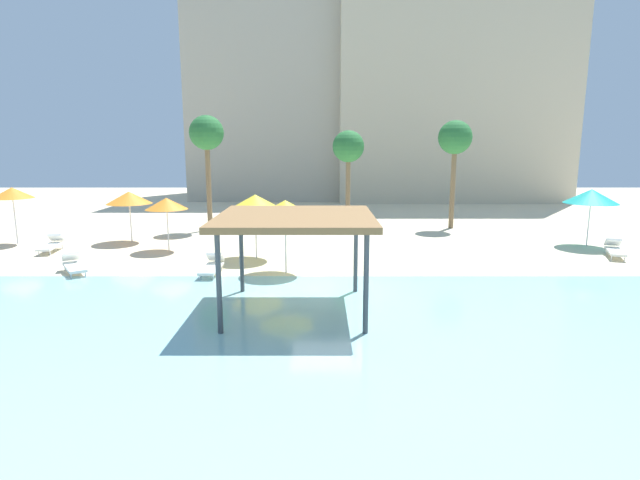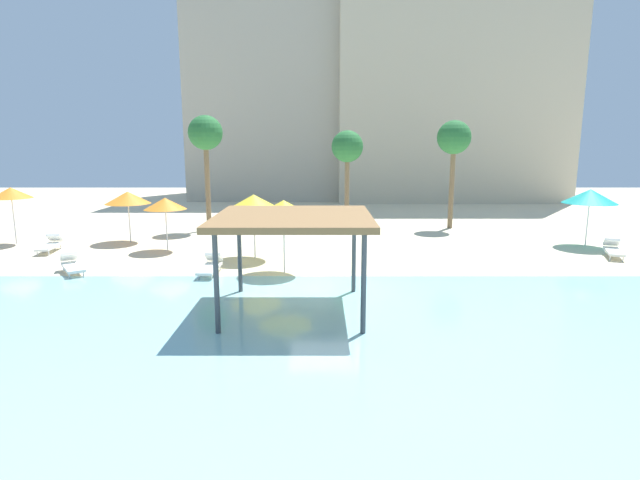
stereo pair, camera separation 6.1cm
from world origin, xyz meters
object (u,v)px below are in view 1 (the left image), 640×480
object	(u,v)px
lounge_chair_0	(213,266)
palm_tree_2	(349,148)
shade_pavilion	(296,221)
beach_umbrella_orange_0	(130,198)
lounge_chair_1	(53,244)
palm_tree_1	(207,136)
palm_tree_0	(456,140)
beach_umbrella_orange_2	(167,204)
beach_umbrella_yellow_3	(256,202)
beach_umbrella_orange_6	(13,193)
beach_umbrella_teal_5	(592,196)
lounge_chair_2	(74,265)
beach_umbrella_yellow_1	(286,208)
lounge_chair_3	(616,249)

from	to	relation	value
lounge_chair_0	palm_tree_2	distance (m)	14.19
shade_pavilion	beach_umbrella_orange_0	bearing A→B (deg)	129.49
lounge_chair_1	palm_tree_1	distance (m)	9.73
palm_tree_0	palm_tree_2	distance (m)	6.18
shade_pavilion	beach_umbrella_orange_2	distance (m)	10.62
palm_tree_0	palm_tree_1	bearing A→B (deg)	-177.48
beach_umbrella_yellow_3	palm_tree_1	size ratio (longest dim) A/B	0.43
beach_umbrella_orange_0	palm_tree_0	world-z (taller)	palm_tree_0
shade_pavilion	lounge_chair_1	distance (m)	14.40
beach_umbrella_orange_6	palm_tree_1	xyz separation A→B (m)	(8.59, 4.10, 2.78)
beach_umbrella_teal_5	palm_tree_1	distance (m)	19.86
shade_pavilion	lounge_chair_2	xyz separation A→B (m)	(-8.64, 4.38, -2.35)
beach_umbrella_yellow_1	lounge_chair_1	xyz separation A→B (m)	(-10.94, 3.85, -2.15)
beach_umbrella_yellow_1	palm_tree_2	distance (m)	12.56
palm_tree_2	lounge_chair_2	bearing A→B (deg)	-132.38
beach_umbrella_yellow_3	palm_tree_0	distance (m)	13.27
beach_umbrella_orange_6	lounge_chair_2	world-z (taller)	beach_umbrella_orange_6
beach_umbrella_orange_6	palm_tree_1	bearing A→B (deg)	25.53
beach_umbrella_orange_6	lounge_chair_1	xyz separation A→B (m)	(2.63, -1.78, -2.17)
palm_tree_2	beach_umbrella_orange_2	bearing A→B (deg)	-137.59
beach_umbrella_orange_2	lounge_chair_0	world-z (taller)	beach_umbrella_orange_2
beach_umbrella_yellow_1	beach_umbrella_orange_6	bearing A→B (deg)	157.47
beach_umbrella_yellow_1	beach_umbrella_yellow_3	size ratio (longest dim) A/B	1.01
beach_umbrella_orange_2	beach_umbrella_yellow_3	distance (m)	4.54
beach_umbrella_orange_2	beach_umbrella_orange_0	bearing A→B (deg)	140.24
palm_tree_1	shade_pavilion	bearing A→B (deg)	-68.58
beach_umbrella_yellow_3	beach_umbrella_orange_0	bearing A→B (deg)	151.37
palm_tree_1	palm_tree_2	world-z (taller)	palm_tree_1
lounge_chair_2	lounge_chair_1	bearing A→B (deg)	-177.99
lounge_chair_0	lounge_chair_1	size ratio (longest dim) A/B	0.98
lounge_chair_0	palm_tree_2	world-z (taller)	palm_tree_2
beach_umbrella_orange_2	lounge_chair_1	bearing A→B (deg)	-177.28
beach_umbrella_orange_2	palm_tree_1	bearing A→B (deg)	82.87
beach_umbrella_yellow_3	lounge_chair_0	xyz separation A→B (m)	(-1.32, -2.73, -2.09)
lounge_chair_1	lounge_chair_3	bearing A→B (deg)	80.09
lounge_chair_1	beach_umbrella_orange_0	bearing A→B (deg)	122.02
beach_umbrella_orange_2	beach_umbrella_yellow_3	bearing A→B (deg)	-20.80
lounge_chair_0	palm_tree_1	bearing A→B (deg)	-166.19
lounge_chair_3	palm_tree_1	world-z (taller)	palm_tree_1
beach_umbrella_teal_5	lounge_chair_0	bearing A→B (deg)	-162.37
lounge_chair_2	lounge_chair_3	bearing A→B (deg)	62.90
beach_umbrella_yellow_1	lounge_chair_3	size ratio (longest dim) A/B	1.40
beach_umbrella_orange_0	lounge_chair_3	distance (m)	22.58
lounge_chair_2	beach_umbrella_teal_5	bearing A→B (deg)	68.82
beach_umbrella_orange_0	beach_umbrella_orange_6	bearing A→B (deg)	-174.54
palm_tree_0	palm_tree_2	bearing A→B (deg)	164.24
beach_umbrella_yellow_1	lounge_chair_0	distance (m)	3.51
beach_umbrella_teal_5	palm_tree_2	bearing A→B (deg)	148.26
lounge_chair_0	lounge_chair_1	bearing A→B (deg)	-115.27
beach_umbrella_yellow_3	lounge_chair_3	bearing A→B (deg)	0.99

